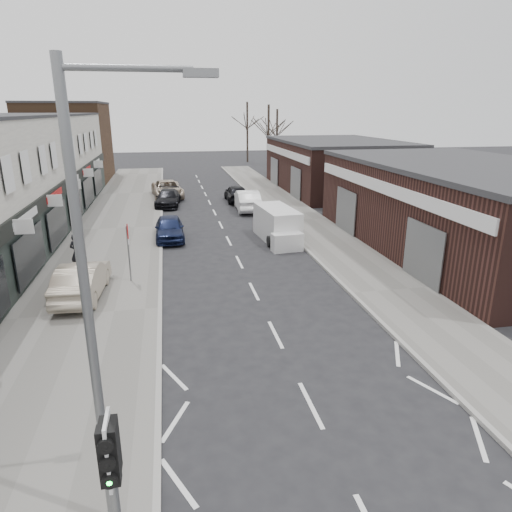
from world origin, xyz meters
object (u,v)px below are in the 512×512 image
parked_car_left_b (168,198)px  warning_sign (128,235)px  sedan_on_pavement (82,280)px  parked_car_left_c (167,189)px  traffic_light (111,465)px  white_van (278,225)px  parked_car_right_b (236,193)px  parked_car_right_a (247,200)px  pedestrian (77,253)px  street_lamp (98,295)px  parked_car_left_a (169,228)px

parked_car_left_b → warning_sign: bearing=-90.0°
sedan_on_pavement → parked_car_left_c: bearing=-95.6°
parked_car_left_c → warning_sign: bearing=-100.6°
warning_sign → parked_car_left_b: (1.76, 17.09, -1.56)m
parked_car_left_b → traffic_light: bearing=-85.9°
white_van → sedan_on_pavement: size_ratio=1.15×
traffic_light → parked_car_right_b: bearing=78.2°
white_van → sedan_on_pavement: white_van is taller
parked_car_left_b → parked_car_right_b: parked_car_right_b is taller
sedan_on_pavement → parked_car_right_b: (9.24, 19.44, -0.13)m
warning_sign → parked_car_right_a: 16.33m
parked_car_right_b → pedestrian: bearing=59.0°
traffic_light → white_van: traffic_light is taller
street_lamp → sedan_on_pavement: bearing=102.3°
white_van → parked_car_left_c: (-6.27, 15.31, -0.16)m
parked_car_left_c → parked_car_left_b: bearing=-95.8°
parked_car_left_a → parked_car_left_c: 13.95m
parked_car_left_a → sedan_on_pavement: bearing=-113.0°
pedestrian → parked_car_right_a: size_ratio=0.40×
street_lamp → parked_car_right_a: bearing=75.4°
warning_sign → parked_car_left_c: size_ratio=0.51×
traffic_light → white_van: 21.01m
street_lamp → parked_car_right_b: street_lamp is taller
street_lamp → sedan_on_pavement: 12.14m
pedestrian → white_van: bearing=-135.8°
warning_sign → parked_car_right_b: size_ratio=0.64×
parked_car_right_b → street_lamp: bearing=77.7°
warning_sign → pedestrian: warning_sign is taller
sedan_on_pavement → parked_car_left_a: 9.25m
parked_car_right_b → parked_car_left_c: bearing=-28.0°
traffic_light → street_lamp: size_ratio=0.39×
parked_car_right_b → warning_sign: bearing=67.7°
street_lamp → sedan_on_pavement: size_ratio=1.81×
white_van → parked_car_left_a: bearing=162.7°
parked_car_left_a → street_lamp: bearing=-93.6°
parked_car_left_a → warning_sign: bearing=-104.4°
sedan_on_pavement → pedestrian: 3.14m
parked_car_left_a → white_van: bearing=-12.6°
warning_sign → parked_car_left_a: 7.38m
white_van → sedan_on_pavement: (-9.84, -7.17, -0.06)m
white_van → parked_car_left_a: (-6.27, 1.36, -0.20)m
parked_car_left_b → parked_car_left_c: parked_car_left_c is taller
parked_car_left_b → parked_car_right_a: size_ratio=0.94×
street_lamp → traffic_light: bearing=-84.1°
sedan_on_pavement → parked_car_left_c: size_ratio=0.83×
pedestrian → parked_car_left_b: 16.13m
parked_car_right_a → parked_car_left_c: bearing=-45.7°
parked_car_left_a → parked_car_left_c: size_ratio=0.77×
parked_car_right_a → parked_car_right_b: bearing=-83.0°
parked_car_left_b → parked_car_right_b: 5.72m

